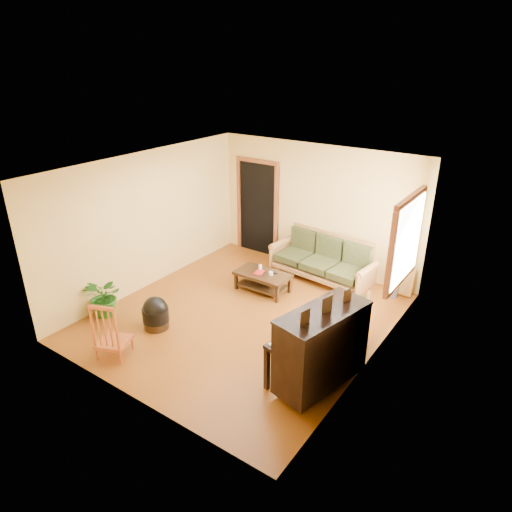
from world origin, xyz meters
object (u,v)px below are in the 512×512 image
Objects in this scene: red_chair at (112,328)px; coffee_table at (263,282)px; sofa at (321,259)px; piano at (321,350)px; potted_plant at (105,297)px; armchair at (340,324)px; ceramic_crock at (393,291)px; footstool at (156,316)px.

coffee_table is at bearing 54.87° from red_chair.
red_chair reaches higher than sofa.
piano reaches higher than sofa.
potted_plant is (-2.39, -3.37, -0.08)m from sofa.
potted_plant is at bearing -176.85° from armchair.
coffee_table is at bearing -150.39° from ceramic_crock.
sofa is 2.86× the size of potted_plant.
potted_plant is (-3.73, -1.42, -0.08)m from armchair.
red_chair is at bearing -124.00° from ceramic_crock.
footstool is (-0.73, -2.07, 0.02)m from coffee_table.
sofa is 2.35× the size of armchair.
coffee_table is 0.78× the size of piano.
potted_plant is at bearing -160.33° from piano.
sofa reaches higher than footstool.
red_chair is (-1.36, -4.04, 0.02)m from sofa.
sofa is at bearing -174.82° from ceramic_crock.
armchair is 2.02× the size of footstool.
armchair is 3.99m from potted_plant.
coffee_table is 2.45m from ceramic_crock.
potted_plant reaches higher than coffee_table.
coffee_table is 1.42× the size of potted_plant.
piano is at bearing 4.93° from footstool.
potted_plant is (-0.98, -0.22, 0.16)m from footstool.
sofa is 8.81× the size of ceramic_crock.
red_chair reaches higher than ceramic_crock.
footstool is 0.47× the size of red_chair.
red_chair reaches higher than coffee_table.
ceramic_crock is at bearing 42.37° from potted_plant.
armchair is at bearing -23.59° from coffee_table.
piano is 3.92m from potted_plant.
coffee_table is 2.20m from footstool.
piano reaches higher than coffee_table.
armchair is (2.01, -0.88, 0.26)m from coffee_table.
armchair is at bearing -49.83° from sofa.
coffee_table is at bearing -116.28° from sofa.
sofa is 4.76× the size of footstool.
sofa reaches higher than armchair.
potted_plant is at bearing 124.87° from red_chair.
sofa is 3.27m from piano.
sofa is 2.23× the size of red_chair.
coffee_table is 3.05m from red_chair.
coffee_table is at bearing 70.61° from footstool.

